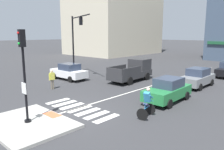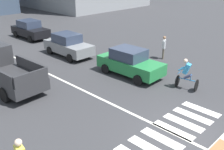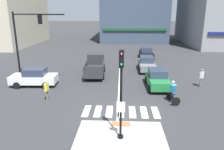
{
  "view_description": "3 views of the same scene",
  "coord_description": "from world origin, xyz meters",
  "px_view_note": "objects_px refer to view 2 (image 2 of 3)",
  "views": [
    {
      "loc": [
        10.59,
        -7.57,
        4.62
      ],
      "look_at": [
        0.59,
        3.14,
        1.91
      ],
      "focal_mm": 35.89,
      "sensor_mm": 36.0,
      "label": 1
    },
    {
      "loc": [
        -8.05,
        -3.66,
        6.09
      ],
      "look_at": [
        0.51,
        4.78,
        1.12
      ],
      "focal_mm": 41.77,
      "sensor_mm": 36.0,
      "label": 2
    },
    {
      "loc": [
        0.02,
        -12.59,
        6.55
      ],
      "look_at": [
        -0.81,
        5.14,
        1.32
      ],
      "focal_mm": 34.55,
      "sensor_mm": 36.0,
      "label": 3
    }
  ],
  "objects_px": {
    "car_green_eastbound_mid": "(130,62)",
    "cyclist": "(187,74)",
    "car_black_eastbound_distant": "(30,29)",
    "car_grey_eastbound_far": "(68,45)",
    "pedestrian_waiting_far_side": "(164,46)",
    "pickup_truck_charcoal_westbound_far": "(2,69)"
  },
  "relations": [
    {
      "from": "pickup_truck_charcoal_westbound_far",
      "to": "pedestrian_waiting_far_side",
      "type": "bearing_deg",
      "value": -20.26
    },
    {
      "from": "car_black_eastbound_distant",
      "to": "cyclist",
      "type": "relative_size",
      "value": 2.46
    },
    {
      "from": "car_green_eastbound_mid",
      "to": "pedestrian_waiting_far_side",
      "type": "height_order",
      "value": "pedestrian_waiting_far_side"
    },
    {
      "from": "car_grey_eastbound_far",
      "to": "pedestrian_waiting_far_side",
      "type": "xyz_separation_m",
      "value": [
        4.29,
        -5.47,
        0.17
      ]
    },
    {
      "from": "car_green_eastbound_mid",
      "to": "cyclist",
      "type": "relative_size",
      "value": 2.46
    },
    {
      "from": "car_green_eastbound_mid",
      "to": "pickup_truck_charcoal_westbound_far",
      "type": "height_order",
      "value": "pickup_truck_charcoal_westbound_far"
    },
    {
      "from": "pedestrian_waiting_far_side",
      "to": "car_black_eastbound_distant",
      "type": "bearing_deg",
      "value": 106.62
    },
    {
      "from": "car_black_eastbound_distant",
      "to": "car_grey_eastbound_far",
      "type": "height_order",
      "value": "same"
    },
    {
      "from": "car_black_eastbound_distant",
      "to": "pickup_truck_charcoal_westbound_far",
      "type": "bearing_deg",
      "value": -126.99
    },
    {
      "from": "cyclist",
      "to": "car_grey_eastbound_far",
      "type": "bearing_deg",
      "value": 95.94
    },
    {
      "from": "car_black_eastbound_distant",
      "to": "car_green_eastbound_mid",
      "type": "distance_m",
      "value": 12.46
    },
    {
      "from": "pedestrian_waiting_far_side",
      "to": "pickup_truck_charcoal_westbound_far",
      "type": "bearing_deg",
      "value": 159.74
    },
    {
      "from": "car_grey_eastbound_far",
      "to": "car_green_eastbound_mid",
      "type": "relative_size",
      "value": 1.0
    },
    {
      "from": "cyclist",
      "to": "pedestrian_waiting_far_side",
      "type": "xyz_separation_m",
      "value": [
        3.33,
        3.71,
        0.11
      ]
    },
    {
      "from": "car_black_eastbound_distant",
      "to": "pickup_truck_charcoal_westbound_far",
      "type": "relative_size",
      "value": 0.8
    },
    {
      "from": "car_black_eastbound_distant",
      "to": "pickup_truck_charcoal_westbound_far",
      "type": "height_order",
      "value": "pickup_truck_charcoal_westbound_far"
    },
    {
      "from": "car_black_eastbound_distant",
      "to": "cyclist",
      "type": "bearing_deg",
      "value": -88.91
    },
    {
      "from": "car_grey_eastbound_far",
      "to": "car_green_eastbound_mid",
      "type": "bearing_deg",
      "value": -86.79
    },
    {
      "from": "car_grey_eastbound_far",
      "to": "cyclist",
      "type": "distance_m",
      "value": 9.23
    },
    {
      "from": "car_green_eastbound_mid",
      "to": "cyclist",
      "type": "xyz_separation_m",
      "value": [
        0.63,
        -3.44,
        0.06
      ]
    },
    {
      "from": "cyclist",
      "to": "pedestrian_waiting_far_side",
      "type": "relative_size",
      "value": 1.01
    },
    {
      "from": "cyclist",
      "to": "pickup_truck_charcoal_westbound_far",
      "type": "bearing_deg",
      "value": 132.06
    }
  ]
}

